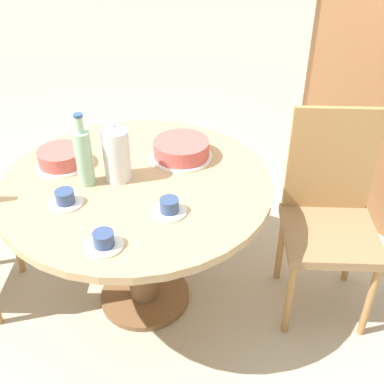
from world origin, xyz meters
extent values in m
plane|color=#B2A893|center=(0.00, 0.00, 0.00)|extent=(14.00, 14.00, 0.00)
cylinder|color=brown|center=(0.00, 0.00, 0.01)|extent=(0.45, 0.45, 0.03)
cylinder|color=brown|center=(0.00, 0.00, 0.36)|extent=(0.15, 0.15, 0.65)
cylinder|color=tan|center=(0.00, 0.00, 0.70)|extent=(1.17, 1.17, 0.04)
cylinder|color=#A87A47|center=(-0.58, -0.42, 0.21)|extent=(0.03, 0.03, 0.42)
cylinder|color=#A87A47|center=(0.59, 0.41, 0.21)|extent=(0.03, 0.03, 0.42)
cylinder|color=#A87A47|center=(0.82, 0.68, 0.21)|extent=(0.03, 0.03, 0.42)
cylinder|color=#A87A47|center=(0.31, 0.64, 0.21)|extent=(0.03, 0.03, 0.42)
cylinder|color=#A87A47|center=(0.55, 0.92, 0.21)|extent=(0.03, 0.03, 0.42)
cube|color=#93704C|center=(0.57, 0.66, 0.45)|extent=(0.59, 0.59, 0.04)
cube|color=#A87A47|center=(0.42, 0.79, 0.73)|extent=(0.28, 0.32, 0.52)
cube|color=brown|center=(-0.25, 1.53, 0.85)|extent=(0.04, 0.28, 1.70)
cube|color=brown|center=(0.14, 1.40, 0.85)|extent=(0.81, 0.02, 1.70)
cube|color=brown|center=(0.14, 1.53, 0.02)|extent=(0.74, 0.27, 0.04)
cube|color=brown|center=(0.14, 1.53, 0.34)|extent=(0.74, 0.27, 0.04)
cube|color=brown|center=(0.14, 1.53, 0.68)|extent=(0.74, 0.27, 0.04)
cube|color=orange|center=(-0.09, 1.52, 0.17)|extent=(0.27, 0.21, 0.26)
cube|color=orange|center=(-0.06, 1.52, 0.48)|extent=(0.34, 0.21, 0.25)
cube|color=black|center=(-0.08, 1.52, 0.82)|extent=(0.28, 0.21, 0.25)
cube|color=beige|center=(-0.08, 1.52, 1.14)|extent=(0.29, 0.21, 0.21)
cylinder|color=silver|center=(-0.06, -0.05, 0.83)|extent=(0.12, 0.12, 0.23)
cone|color=silver|center=(-0.06, -0.05, 0.96)|extent=(0.10, 0.10, 0.02)
sphere|color=silver|center=(-0.06, -0.05, 0.98)|extent=(0.02, 0.02, 0.02)
cylinder|color=#99C6A3|center=(-0.11, -0.17, 0.84)|extent=(0.07, 0.07, 0.24)
cylinder|color=#99C6A3|center=(-0.11, -0.17, 0.99)|extent=(0.03, 0.03, 0.07)
cylinder|color=#2D5184|center=(-0.11, -0.17, 1.03)|extent=(0.04, 0.04, 0.01)
cylinder|color=white|center=(-0.04, 0.27, 0.72)|extent=(0.29, 0.29, 0.01)
cylinder|color=#C65651|center=(-0.04, 0.27, 0.77)|extent=(0.26, 0.26, 0.07)
cylinder|color=white|center=(-0.31, -0.19, 0.72)|extent=(0.23, 0.23, 0.01)
cylinder|color=#C65651|center=(-0.31, -0.19, 0.76)|extent=(0.20, 0.20, 0.07)
cylinder|color=silver|center=(-0.03, -0.31, 0.72)|extent=(0.14, 0.14, 0.01)
cylinder|color=#334775|center=(-0.03, -0.31, 0.75)|extent=(0.08, 0.08, 0.05)
cylinder|color=silver|center=(0.29, -0.32, 0.72)|extent=(0.14, 0.14, 0.01)
cylinder|color=#334775|center=(0.29, -0.32, 0.75)|extent=(0.08, 0.08, 0.05)
cylinder|color=silver|center=(0.27, -0.02, 0.72)|extent=(0.14, 0.14, 0.01)
cylinder|color=#334775|center=(0.27, -0.02, 0.75)|extent=(0.08, 0.08, 0.05)
camera|label=1|loc=(1.51, -0.88, 1.85)|focal=45.00mm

